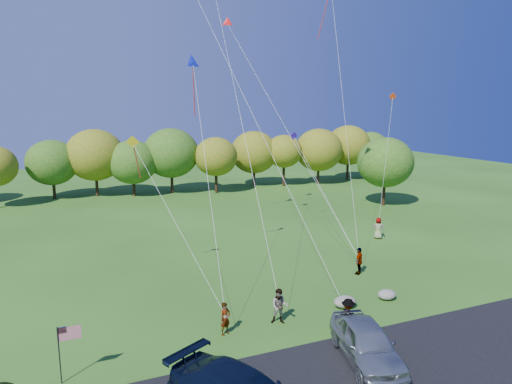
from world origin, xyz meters
TOP-DOWN VIEW (x-y plane):
  - ground at (0.00, 0.00)m, footprint 140.00×140.00m
  - treeline at (2.68, 36.14)m, footprint 76.55×27.80m
  - minivan_silver at (3.42, -3.24)m, footprint 3.12×5.28m
  - flyer_a at (-1.27, 1.37)m, footprint 0.68×0.59m
  - flyer_b at (1.60, 1.40)m, footprint 1.08×0.99m
  - flyer_c at (4.13, -0.80)m, footprint 1.28×1.23m
  - flyer_d at (9.25, 5.57)m, footprint 1.08×0.99m
  - flyer_e at (15.44, 11.69)m, footprint 1.02×0.99m
  - flag_assembly at (-8.20, 0.12)m, footprint 0.88×0.57m
  - boulder_near at (5.63, 1.68)m, footprint 1.26×0.98m
  - boulder_far at (8.40, 1.67)m, footprint 1.07×0.89m

SIDE VIEW (x-z plane):
  - ground at x=0.00m, z-range 0.00..0.00m
  - boulder_far at x=8.40m, z-range 0.00..0.56m
  - boulder_near at x=5.63m, z-range 0.00..0.63m
  - flyer_a at x=-1.27m, z-range 0.00..1.59m
  - flyer_c at x=4.13m, z-range 0.00..1.75m
  - flyer_e at x=15.44m, z-range 0.00..1.76m
  - flyer_d at x=9.25m, z-range 0.00..1.78m
  - flyer_b at x=1.60m, z-range 0.00..1.79m
  - minivan_silver at x=3.42m, z-range 0.06..1.75m
  - flag_assembly at x=-8.20m, z-range 0.58..2.94m
  - treeline at x=2.68m, z-range 0.58..9.19m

